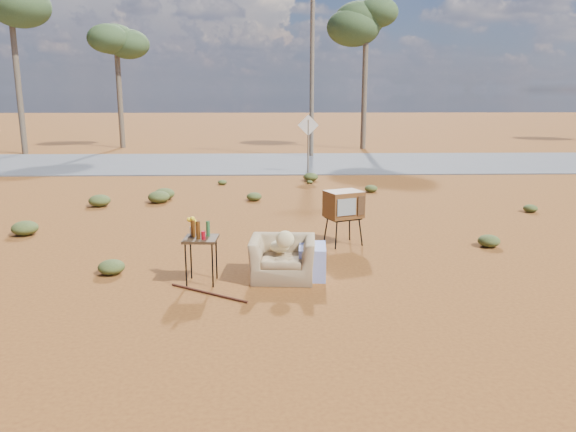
{
  "coord_description": "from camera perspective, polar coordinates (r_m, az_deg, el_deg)",
  "views": [
    {
      "loc": [
        0.18,
        -8.93,
        3.07
      ],
      "look_at": [
        0.45,
        1.16,
        0.8
      ],
      "focal_mm": 35.0,
      "sensor_mm": 36.0,
      "label": 1
    }
  ],
  "objects": [
    {
      "name": "road_sign",
      "position": [
        21.03,
        2.06,
        8.39
      ],
      "size": [
        0.78,
        0.06,
        2.19
      ],
      "color": "brown",
      "rests_on": "ground"
    },
    {
      "name": "eucalyptus_center",
      "position": [
        30.5,
        7.97,
        18.89
      ],
      "size": [
        3.2,
        3.2,
        7.6
      ],
      "color": "brown",
      "rests_on": "ground"
    },
    {
      "name": "tv_unit",
      "position": [
        11.29,
        5.69,
        1.11
      ],
      "size": [
        0.84,
        0.76,
        1.11
      ],
      "rotation": [
        0.0,
        0.0,
        0.4
      ],
      "color": "black",
      "rests_on": "ground"
    },
    {
      "name": "rusty_bar",
      "position": [
        8.8,
        -8.08,
        -7.75
      ],
      "size": [
        1.26,
        0.84,
        0.04
      ],
      "primitive_type": "cylinder",
      "rotation": [
        0.0,
        1.57,
        -0.58
      ],
      "color": "#4D2114",
      "rests_on": "ground"
    },
    {
      "name": "eucalyptus_left",
      "position": [
        30.71,
        -26.4,
        18.63
      ],
      "size": [
        3.2,
        3.2,
        8.1
      ],
      "color": "brown",
      "rests_on": "ground"
    },
    {
      "name": "highway",
      "position": [
        24.13,
        -1.99,
        5.41
      ],
      "size": [
        140.0,
        7.0,
        0.04
      ],
      "primitive_type": "cube",
      "color": "#565659",
      "rests_on": "ground"
    },
    {
      "name": "ground",
      "position": [
        9.45,
        -2.57,
        -6.31
      ],
      "size": [
        140.0,
        140.0,
        0.0
      ],
      "primitive_type": "plane",
      "color": "brown",
      "rests_on": "ground"
    },
    {
      "name": "armchair",
      "position": [
        9.31,
        0.03,
        -3.78
      ],
      "size": [
        1.3,
        0.81,
        0.93
      ],
      "rotation": [
        0.0,
        0.0,
        -0.07
      ],
      "color": "#8E734D",
      "rests_on": "ground"
    },
    {
      "name": "eucalyptus_near_left",
      "position": [
        32.08,
        -17.05,
        16.4
      ],
      "size": [
        3.2,
        3.2,
        6.6
      ],
      "color": "brown",
      "rests_on": "ground"
    },
    {
      "name": "side_table",
      "position": [
        9.13,
        -9.06,
        -1.99
      ],
      "size": [
        0.55,
        0.55,
        1.06
      ],
      "rotation": [
        0.0,
        0.0,
        -0.05
      ],
      "color": "#3B2815",
      "rests_on": "ground"
    },
    {
      "name": "scrub_patch",
      "position": [
        13.69,
        -5.73,
        0.25
      ],
      "size": [
        17.49,
        8.07,
        0.33
      ],
      "color": "#4D5625",
      "rests_on": "ground"
    },
    {
      "name": "utility_pole_center",
      "position": [
        26.52,
        2.46,
        14.99
      ],
      "size": [
        1.4,
        0.2,
        8.0
      ],
      "color": "brown",
      "rests_on": "ground"
    }
  ]
}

